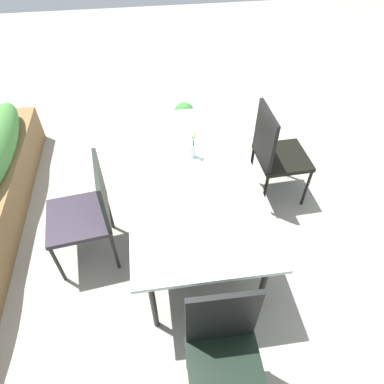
{
  "coord_description": "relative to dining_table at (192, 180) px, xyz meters",
  "views": [
    {
      "loc": [
        -1.88,
        0.22,
        2.56
      ],
      "look_at": [
        0.01,
        -0.05,
        0.55
      ],
      "focal_mm": 32.37,
      "sensor_mm": 36.0,
      "label": 1
    }
  ],
  "objects": [
    {
      "name": "ground_plane",
      "position": [
        -0.01,
        0.05,
        -0.69
      ],
      "size": [
        12.0,
        12.0,
        0.0
      ],
      "primitive_type": "plane",
      "color": "gray"
    },
    {
      "name": "flower_vase",
      "position": [
        0.22,
        -0.04,
        0.15
      ],
      "size": [
        0.05,
        0.05,
        0.24
      ],
      "color": "silver",
      "rests_on": "dining_table"
    },
    {
      "name": "chair_far_side",
      "position": [
        -0.06,
        0.82,
        -0.15
      ],
      "size": [
        0.54,
        0.54,
        0.94
      ],
      "rotation": [
        0.0,
        0.0,
        0.12
      ],
      "color": "#27212B",
      "rests_on": "ground"
    },
    {
      "name": "chair_near_right",
      "position": [
        0.4,
        -0.82,
        -0.14
      ],
      "size": [
        0.47,
        0.47,
        0.98
      ],
      "rotation": [
        0.0,
        0.0,
        3.18
      ],
      "color": "black",
      "rests_on": "ground"
    },
    {
      "name": "chair_end_left",
      "position": [
        -1.25,
        -0.0,
        -0.13
      ],
      "size": [
        0.43,
        0.43,
        0.99
      ],
      "rotation": [
        0.0,
        0.0,
        1.56
      ],
      "color": "black",
      "rests_on": "ground"
    },
    {
      "name": "dining_table",
      "position": [
        0.0,
        0.0,
        0.0
      ],
      "size": [
        1.81,
        0.97,
        0.73
      ],
      "color": "#B2C6C1",
      "rests_on": "ground"
    },
    {
      "name": "potted_plant",
      "position": [
        1.47,
        -0.12,
        -0.46
      ],
      "size": [
        0.24,
        0.24,
        0.44
      ],
      "color": "#9E6047",
      "rests_on": "ground"
    }
  ]
}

